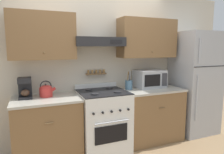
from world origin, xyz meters
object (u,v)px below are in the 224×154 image
at_px(tea_kettle, 46,90).
at_px(microwave, 150,79).
at_px(coffee_maker, 25,88).
at_px(refrigerator, 195,83).
at_px(stove_range, 103,120).
at_px(utensil_crock, 129,85).

bearing_deg(tea_kettle, microwave, 0.59).
relative_size(coffee_maker, microwave, 0.57).
relative_size(refrigerator, microwave, 3.72).
xyz_separation_m(refrigerator, coffee_maker, (-2.93, 0.14, 0.10)).
relative_size(stove_range, tea_kettle, 4.29).
height_order(coffee_maker, microwave, microwave).
height_order(refrigerator, microwave, refrigerator).
bearing_deg(utensil_crock, microwave, 2.44).
height_order(stove_range, coffee_maker, coffee_maker).
height_order(stove_range, microwave, microwave).
relative_size(stove_range, utensil_crock, 3.27).
relative_size(stove_range, microwave, 1.99).
xyz_separation_m(refrigerator, microwave, (-0.91, 0.13, 0.11)).
distance_m(stove_range, utensil_crock, 0.73).
xyz_separation_m(coffee_maker, microwave, (2.02, -0.01, 0.01)).
bearing_deg(refrigerator, utensil_crock, 175.10).
bearing_deg(utensil_crock, refrigerator, -4.90).
bearing_deg(coffee_maker, stove_range, -7.90).
height_order(microwave, utensil_crock, microwave).
xyz_separation_m(tea_kettle, coffee_maker, (-0.27, 0.03, 0.06)).
height_order(stove_range, refrigerator, refrigerator).
distance_m(refrigerator, microwave, 0.93).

